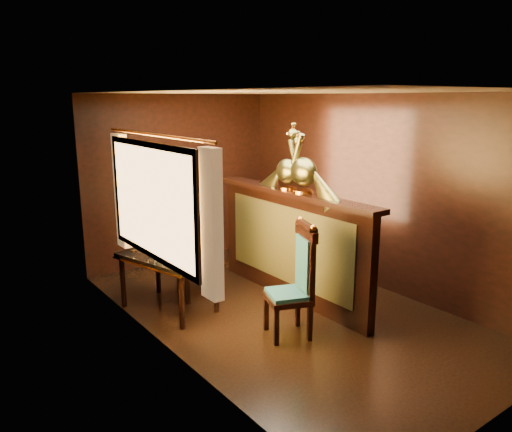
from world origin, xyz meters
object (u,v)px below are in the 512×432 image
(dining_table, at_px, (167,261))
(chair_left, at_px, (299,276))
(peacock_left, at_px, (304,159))
(peacock_right, at_px, (288,160))
(chair_right, at_px, (207,241))

(dining_table, relative_size, chair_left, 1.04)
(dining_table, relative_size, peacock_left, 1.60)
(peacock_right, bearing_deg, chair_left, -123.20)
(chair_right, height_order, peacock_right, peacock_right)
(chair_right, bearing_deg, peacock_right, -26.22)
(peacock_left, bearing_deg, peacock_right, 90.00)
(chair_left, height_order, peacock_right, peacock_right)
(dining_table, height_order, peacock_left, peacock_left)
(dining_table, xyz_separation_m, chair_right, (0.61, 0.12, 0.10))
(chair_right, distance_m, peacock_left, 1.60)
(dining_table, height_order, peacock_right, peacock_right)
(dining_table, bearing_deg, peacock_right, -35.81)
(peacock_right, bearing_deg, peacock_left, -90.00)
(chair_right, xyz_separation_m, peacock_right, (0.77, -0.63, 1.02))
(peacock_left, height_order, peacock_right, peacock_left)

